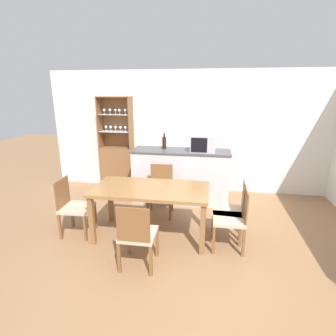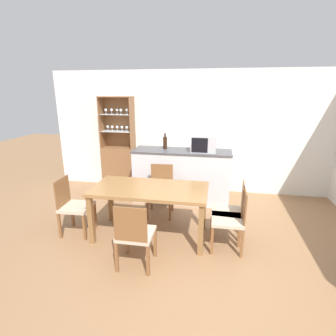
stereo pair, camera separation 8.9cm
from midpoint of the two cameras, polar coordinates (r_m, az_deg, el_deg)
ground_plane at (r=3.65m, az=5.10°, el=-19.29°), size 18.00×18.00×0.00m
wall_back at (r=5.66m, az=7.52°, el=7.66°), size 6.80×0.06×2.55m
kitchen_counter at (r=5.17m, az=2.29°, el=-1.69°), size 1.88×0.59×1.03m
display_cabinet at (r=5.98m, az=-11.31°, el=1.54°), size 0.71×0.33×2.02m
dining_table at (r=3.86m, az=-4.42°, el=-5.58°), size 1.68×0.84×0.78m
dining_chair_side_right_near at (r=3.75m, az=13.11°, el=-10.62°), size 0.43×0.43×0.88m
dining_chair_head_near at (r=3.31m, az=-7.47°, el=-14.22°), size 0.43×0.43×0.88m
dining_chair_side_left_near at (r=4.26m, az=-20.39°, el=-7.89°), size 0.45×0.45×0.88m
dining_chair_side_right_far at (r=3.98m, az=12.90°, el=-9.00°), size 0.46×0.46×0.88m
dining_chair_head_far at (r=4.63m, az=-2.20°, el=-4.86°), size 0.45×0.45×0.88m
microwave at (r=4.93m, az=7.09°, el=5.33°), size 0.46×0.34×0.31m
wine_bottle at (r=5.13m, az=-1.32°, el=5.56°), size 0.08×0.08×0.31m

